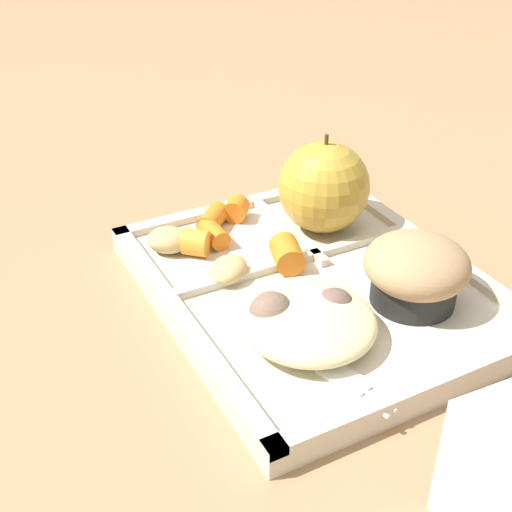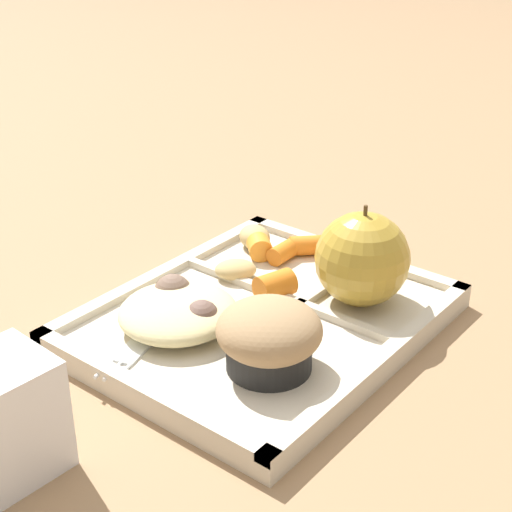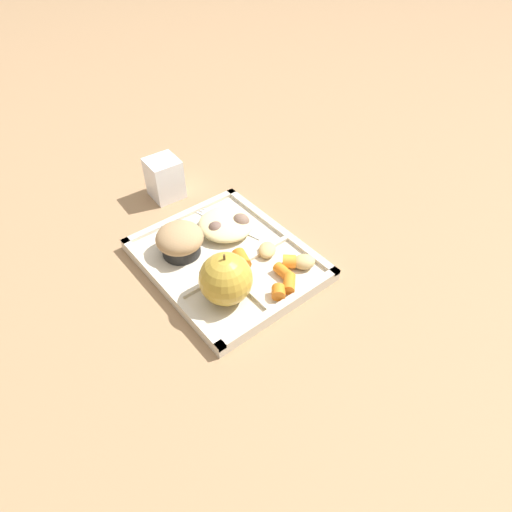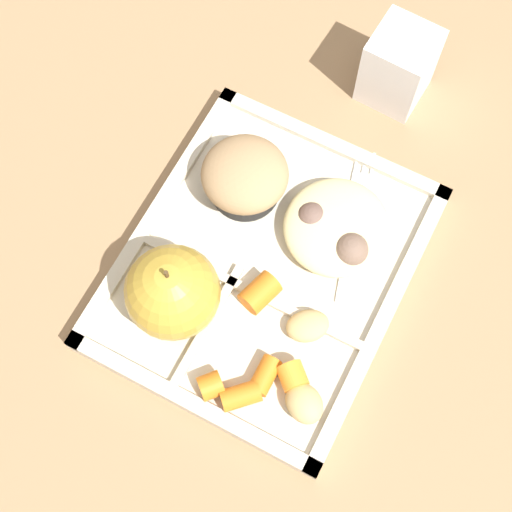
{
  "view_description": "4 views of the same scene",
  "coord_description": "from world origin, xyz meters",
  "px_view_note": "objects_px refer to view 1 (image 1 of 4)",
  "views": [
    {
      "loc": [
        0.4,
        -0.27,
        0.34
      ],
      "look_at": [
        -0.04,
        -0.04,
        0.03
      ],
      "focal_mm": 47.98,
      "sensor_mm": 36.0,
      "label": 1
    },
    {
      "loc": [
        0.47,
        0.37,
        0.37
      ],
      "look_at": [
        -0.03,
        -0.03,
        0.05
      ],
      "focal_mm": 55.14,
      "sensor_mm": 36.0,
      "label": 2
    },
    {
      "loc": [
        -0.48,
        0.32,
        0.57
      ],
      "look_at": [
        -0.05,
        -0.03,
        0.03
      ],
      "focal_mm": 31.88,
      "sensor_mm": 36.0,
      "label": 3
    },
    {
      "loc": [
        -0.22,
        -0.1,
        0.67
      ],
      "look_at": [
        -0.0,
        0.01,
        0.03
      ],
      "focal_mm": 51.99,
      "sensor_mm": 36.0,
      "label": 4
    }
  ],
  "objects_px": {
    "plastic_fork": "(314,359)",
    "green_apple": "(324,187)",
    "lunch_tray": "(313,287)",
    "bran_muffin": "(416,271)"
  },
  "relations": [
    {
      "from": "bran_muffin",
      "to": "plastic_fork",
      "type": "relative_size",
      "value": 0.52
    },
    {
      "from": "plastic_fork",
      "to": "green_apple",
      "type": "bearing_deg",
      "value": 145.99
    },
    {
      "from": "green_apple",
      "to": "plastic_fork",
      "type": "relative_size",
      "value": 0.59
    },
    {
      "from": "green_apple",
      "to": "plastic_fork",
      "type": "distance_m",
      "value": 0.2
    },
    {
      "from": "bran_muffin",
      "to": "plastic_fork",
      "type": "height_order",
      "value": "bran_muffin"
    },
    {
      "from": "green_apple",
      "to": "plastic_fork",
      "type": "xyz_separation_m",
      "value": [
        0.16,
        -0.11,
        -0.04
      ]
    },
    {
      "from": "lunch_tray",
      "to": "plastic_fork",
      "type": "distance_m",
      "value": 0.1
    },
    {
      "from": "lunch_tray",
      "to": "bran_muffin",
      "type": "height_order",
      "value": "bran_muffin"
    },
    {
      "from": "lunch_tray",
      "to": "bran_muffin",
      "type": "distance_m",
      "value": 0.09
    },
    {
      "from": "lunch_tray",
      "to": "green_apple",
      "type": "xyz_separation_m",
      "value": [
        -0.07,
        0.05,
        0.05
      ]
    }
  ]
}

